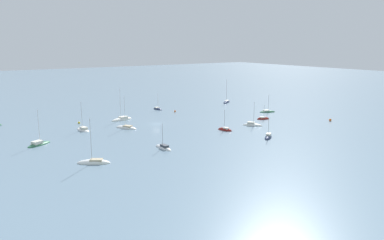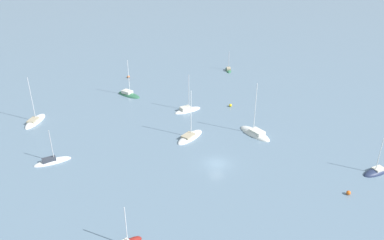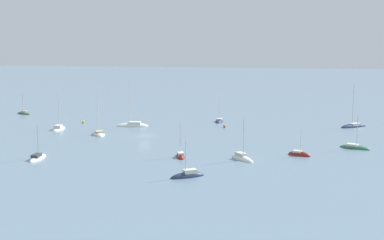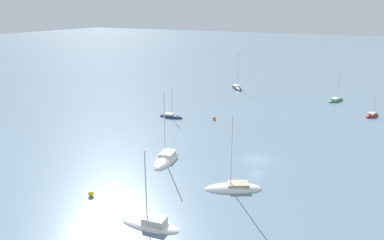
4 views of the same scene
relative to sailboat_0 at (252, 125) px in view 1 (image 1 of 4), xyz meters
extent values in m
plane|color=slate|center=(25.15, -20.47, -0.12)|extent=(600.00, 600.00, 0.00)
ellipsoid|color=white|center=(-0.04, 0.04, -0.12)|extent=(5.63, 6.25, 1.59)
cube|color=beige|center=(0.30, -0.36, 0.72)|extent=(2.51, 2.65, 0.81)
cylinder|color=silver|center=(-0.25, 0.30, 4.05)|extent=(0.14, 0.14, 7.46)
ellipsoid|color=white|center=(48.84, -24.95, -0.12)|extent=(3.24, 7.24, 1.20)
cube|color=beige|center=(48.77, -24.40, 0.63)|extent=(1.97, 2.71, 0.85)
cylinder|color=silver|center=(48.88, -25.30, 4.55)|extent=(0.14, 0.14, 8.69)
ellipsoid|color=white|center=(57.46, 8.96, -0.12)|extent=(7.72, 6.22, 1.89)
cube|color=tan|center=(56.95, 9.30, 0.65)|extent=(3.22, 2.91, 0.50)
cylinder|color=silver|center=(57.78, 8.75, 5.39)|extent=(0.14, 0.14, 9.98)
ellipsoid|color=maroon|center=(11.91, 0.23, -0.12)|extent=(3.11, 5.18, 1.83)
cube|color=silver|center=(11.77, 0.61, 0.64)|extent=(1.62, 2.04, 0.53)
cylinder|color=silver|center=(11.99, 0.00, 3.41)|extent=(0.14, 0.14, 6.06)
ellipsoid|color=#232D4C|center=(7.54, 14.69, -0.12)|extent=(5.95, 4.97, 1.70)
cube|color=silver|center=(7.15, 14.40, 0.74)|extent=(2.49, 2.28, 0.79)
cylinder|color=silver|center=(7.79, 14.86, 3.19)|extent=(0.14, 0.14, 5.68)
ellipsoid|color=#2D6647|center=(-21.95, -14.85, -0.12)|extent=(6.74, 4.37, 1.47)
cube|color=silver|center=(-21.48, -15.05, 0.54)|extent=(2.69, 2.22, 0.52)
cylinder|color=silver|center=(-22.25, -14.73, 3.65)|extent=(0.14, 0.14, 6.73)
ellipsoid|color=#232D4C|center=(11.01, -44.94, -0.12)|extent=(2.23, 5.74, 1.49)
cube|color=beige|center=(11.02, -45.39, 0.53)|extent=(1.49, 2.09, 0.47)
cylinder|color=silver|center=(11.00, -44.65, 3.58)|extent=(0.14, 0.14, 6.58)
ellipsoid|color=silver|center=(38.13, 7.13, -0.12)|extent=(2.24, 6.82, 1.48)
cube|color=#333842|center=(38.10, 7.67, 0.62)|extent=(1.42, 2.49, 0.68)
cylinder|color=#B2B2B7|center=(38.15, 6.80, 3.39)|extent=(0.14, 0.14, 6.21)
ellipsoid|color=#2D6647|center=(64.19, -14.75, -0.12)|extent=(7.66, 5.88, 1.30)
cube|color=silver|center=(64.70, -14.46, 0.66)|extent=(3.19, 2.89, 0.85)
cylinder|color=silver|center=(63.87, -14.93, 4.86)|extent=(0.14, 0.14, 9.25)
ellipsoid|color=white|center=(32.13, -33.17, -0.12)|extent=(8.71, 4.49, 1.86)
cube|color=silver|center=(31.48, -33.31, 0.73)|extent=(3.33, 2.58, 0.68)
cylinder|color=silver|center=(32.53, -33.09, 5.78)|extent=(0.14, 0.14, 10.79)
ellipsoid|color=white|center=(36.35, -20.02, -0.12)|extent=(5.99, 7.97, 1.68)
cube|color=tan|center=(36.05, -19.48, 0.60)|extent=(2.91, 3.29, 0.52)
cylinder|color=silver|center=(36.54, -20.35, 5.29)|extent=(0.14, 0.14, 9.91)
ellipsoid|color=#232D4C|center=(-24.31, -43.25, -0.12)|extent=(7.74, 6.64, 1.70)
cube|color=silver|center=(-24.82, -43.65, 0.57)|extent=(3.23, 2.97, 0.46)
cylinder|color=silver|center=(-23.98, -43.01, 5.62)|extent=(0.14, 0.14, 10.55)
ellipsoid|color=maroon|center=(-10.57, -5.64, -0.12)|extent=(4.87, 3.28, 1.78)
cube|color=silver|center=(-10.23, -5.79, 0.60)|extent=(1.97, 1.67, 0.47)
cylinder|color=silver|center=(-10.78, -5.55, 2.78)|extent=(0.14, 0.14, 4.82)
sphere|color=yellow|center=(46.74, -35.53, 0.24)|extent=(0.73, 0.73, 0.73)
sphere|color=orange|center=(-27.70, 9.96, 0.32)|extent=(0.88, 0.88, 0.88)
sphere|color=orange|center=(8.27, -35.71, 0.24)|extent=(0.72, 0.72, 0.72)
camera|label=1|loc=(84.63, 89.16, 26.88)|focal=35.00mm
camera|label=2|loc=(-26.17, 7.65, 37.54)|focal=35.00mm
camera|label=3|loc=(-9.91, 98.59, 22.48)|focal=50.00mm
camera|label=4|loc=(78.91, -3.73, 23.30)|focal=35.00mm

